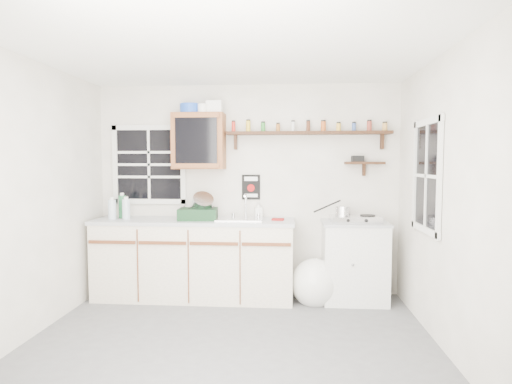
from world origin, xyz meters
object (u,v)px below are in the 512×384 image
(spice_shelf, at_px, (309,132))
(hotplate, at_px, (355,219))
(dish_rack, at_px, (199,211))
(upper_cabinet, at_px, (199,141))
(main_cabinet, at_px, (194,259))
(right_cabinet, at_px, (354,261))

(spice_shelf, bearing_deg, hotplate, -21.87)
(spice_shelf, bearing_deg, dish_rack, -169.73)
(upper_cabinet, relative_size, spice_shelf, 0.34)
(main_cabinet, bearing_deg, dish_rack, -11.71)
(upper_cabinet, height_order, hotplate, upper_cabinet)
(main_cabinet, relative_size, dish_rack, 5.01)
(main_cabinet, xyz_separation_m, right_cabinet, (1.83, 0.03, -0.01))
(dish_rack, distance_m, hotplate, 1.77)
(main_cabinet, xyz_separation_m, upper_cabinet, (0.03, 0.14, 1.36))
(right_cabinet, relative_size, hotplate, 1.61)
(main_cabinet, bearing_deg, spice_shelf, 9.19)
(main_cabinet, bearing_deg, hotplate, 0.17)
(right_cabinet, distance_m, spice_shelf, 1.57)
(spice_shelf, bearing_deg, upper_cabinet, -176.91)
(upper_cabinet, distance_m, hotplate, 2.01)
(right_cabinet, relative_size, dish_rack, 1.97)
(hotplate, bearing_deg, dish_rack, 177.36)
(hotplate, bearing_deg, main_cabinet, 176.92)
(upper_cabinet, xyz_separation_m, spice_shelf, (1.28, 0.07, 0.10))
(right_cabinet, xyz_separation_m, spice_shelf, (-0.52, 0.19, 1.47))
(right_cabinet, xyz_separation_m, dish_rack, (-1.77, -0.04, 0.57))
(upper_cabinet, xyz_separation_m, dish_rack, (0.03, -0.16, -0.80))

